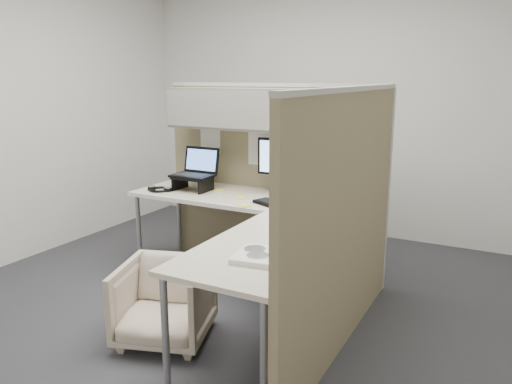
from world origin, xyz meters
The scene contains 19 objects.
ground centered at (0.00, 0.00, 0.00)m, with size 4.50×4.50×0.00m, color #2E2E32.
partition_back centered at (-0.22, 0.83, 1.10)m, with size 2.00×0.36×1.63m.
partition_right centered at (0.90, -0.07, 0.82)m, with size 0.07×2.03×1.63m.
desk centered at (0.12, 0.13, 0.69)m, with size 2.00×1.98×0.73m.
office_chair centered at (-0.13, -0.57, 0.29)m, with size 0.56×0.53×0.58m, color beige.
monitor_left centered at (0.11, 0.72, 1.00)m, with size 0.44×0.20×0.47m.
monitor_right centered at (0.65, 0.58, 1.00)m, with size 0.39×0.27×0.47m.
laptop_station centered at (-0.65, 0.54, 0.87)m, with size 0.34×0.29×0.36m.
keyboard centered at (0.23, 0.35, 0.74)m, with size 0.42×0.14×0.02m, color black.
mouse centered at (0.49, 0.35, 0.75)m, with size 0.11×0.07×0.04m, color black.
travel_mug centered at (0.39, 0.57, 0.82)m, with size 0.09×0.09×0.18m.
soda_can_green centered at (0.65, 0.30, 0.79)m, with size 0.07×0.07×0.12m, color #268C1E.
soda_can_silver centered at (0.52, 0.53, 0.79)m, with size 0.07×0.07×0.12m, color #268C1E.
sticky_note_c centered at (-0.44, 0.60, 0.73)m, with size 0.08×0.08×0.01m, color yellow.
sticky_note_d centered at (-0.14, 0.45, 0.73)m, with size 0.08×0.08×0.01m, color yellow.
sticky_note_b centered at (0.01, 0.24, 0.73)m, with size 0.08×0.08×0.01m, color yellow.
headphones centered at (-0.89, 0.36, 0.74)m, with size 0.22×0.20×0.03m.
paper_stack centered at (0.60, -0.68, 0.75)m, with size 0.26×0.31×0.03m.
desk_clock centered at (0.59, -0.34, 0.78)m, with size 0.09×0.10×0.10m.
Camera 1 is at (1.78, -2.93, 1.69)m, focal length 35.00 mm.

